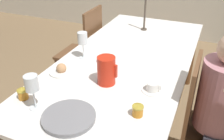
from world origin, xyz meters
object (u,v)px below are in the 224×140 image
object	(u,v)px
red_pitcher	(106,70)
wine_glass_water	(83,39)
wine_glass_juice	(32,85)
teacup_near_person	(153,88)
serving_tray	(69,117)
chair_opposite	(85,49)
jam_jar_red	(138,110)
chair_person_side	(205,125)
bread_plate	(62,70)
jam_jar_amber	(23,94)
candlestick_tall	(145,14)

from	to	relation	value
red_pitcher	wine_glass_water	size ratio (longest dim) A/B	0.89
wine_glass_juice	teacup_near_person	distance (m)	0.74
red_pitcher	serving_tray	bearing A→B (deg)	-94.21
chair_opposite	teacup_near_person	world-z (taller)	chair_opposite
red_pitcher	teacup_near_person	bearing A→B (deg)	4.37
chair_opposite	wine_glass_water	world-z (taller)	wine_glass_water
serving_tray	jam_jar_red	size ratio (longest dim) A/B	4.57
red_pitcher	wine_glass_juice	distance (m)	0.49
teacup_near_person	serving_tray	world-z (taller)	teacup_near_person
red_pitcher	teacup_near_person	distance (m)	0.33
chair_person_side	jam_jar_red	distance (m)	0.60
chair_opposite	bread_plate	size ratio (longest dim) A/B	5.25
red_pitcher	teacup_near_person	world-z (taller)	red_pitcher
red_pitcher	jam_jar_red	distance (m)	0.39
chair_person_side	teacup_near_person	xyz separation A→B (m)	(-0.36, -0.11, 0.27)
jam_jar_amber	bread_plate	bearing A→B (deg)	83.70
chair_opposite	jam_jar_red	world-z (taller)	chair_opposite
red_pitcher	teacup_near_person	xyz separation A→B (m)	(0.32, 0.02, -0.07)
chair_opposite	jam_jar_amber	world-z (taller)	chair_opposite
chair_person_side	wine_glass_juice	bearing A→B (deg)	-60.10
teacup_near_person	chair_opposite	bearing A→B (deg)	138.24
wine_glass_water	jam_jar_red	xyz separation A→B (m)	(0.63, -0.52, -0.13)
wine_glass_juice	serving_tray	world-z (taller)	wine_glass_juice
red_pitcher	jam_jar_red	xyz separation A→B (m)	(0.30, -0.24, -0.06)
jam_jar_amber	candlestick_tall	world-z (taller)	candlestick_tall
serving_tray	jam_jar_amber	size ratio (longest dim) A/B	4.57
chair_person_side	red_pitcher	world-z (taller)	chair_person_side
chair_opposite	bread_plate	distance (m)	0.99
red_pitcher	candlestick_tall	world-z (taller)	candlestick_tall
chair_opposite	red_pitcher	bearing A→B (deg)	-143.57
bread_plate	chair_person_side	bearing A→B (deg)	7.22
chair_opposite	wine_glass_water	size ratio (longest dim) A/B	4.38
wine_glass_water	chair_opposite	bearing A→B (deg)	118.86
jam_jar_amber	candlestick_tall	size ratio (longest dim) A/B	0.16
chair_opposite	wine_glass_juice	xyz separation A→B (m)	(0.40, -1.31, 0.41)
serving_tray	candlestick_tall	size ratio (longest dim) A/B	0.71
jam_jar_amber	jam_jar_red	size ratio (longest dim) A/B	1.00
wine_glass_juice	candlestick_tall	bearing A→B (deg)	82.17
wine_glass_juice	teacup_near_person	world-z (taller)	wine_glass_juice
bread_plate	serving_tray	bearing A→B (deg)	-52.93
wine_glass_juice	bread_plate	world-z (taller)	wine_glass_juice
serving_tray	candlestick_tall	bearing A→B (deg)	91.00
red_pitcher	bread_plate	size ratio (longest dim) A/B	1.07
red_pitcher	jam_jar_amber	size ratio (longest dim) A/B	2.99
chair_person_side	bread_plate	world-z (taller)	chair_person_side
serving_tray	chair_person_side	bearing A→B (deg)	38.20
chair_person_side	red_pitcher	bearing A→B (deg)	-78.94
wine_glass_juice	teacup_near_person	bearing A→B (deg)	36.62
wine_glass_water	jam_jar_red	world-z (taller)	wine_glass_water
jam_jar_amber	candlestick_tall	distance (m)	1.50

